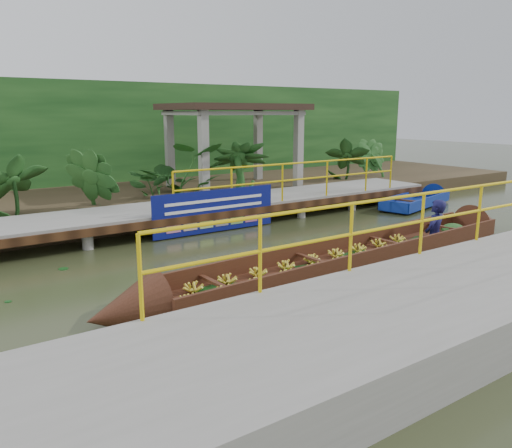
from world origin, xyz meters
TOP-DOWN VIEW (x-y plane):
  - ground at (0.00, 0.00)m, footprint 80.00×80.00m
  - land_strip at (0.00, 7.50)m, footprint 30.00×8.00m
  - far_dock at (0.02, 3.43)m, footprint 16.00×2.06m
  - near_dock at (1.00, -4.20)m, footprint 18.00×2.40m
  - pavilion at (3.00, 6.30)m, footprint 4.40×3.00m
  - foliage_backdrop at (0.00, 10.00)m, footprint 30.00×0.80m
  - vendor_boat at (1.41, -1.25)m, footprint 10.83×1.67m
  - moored_blue_boat at (7.84, 2.13)m, footprint 3.72×1.79m
  - blue_banner at (0.09, 2.48)m, footprint 3.35×0.04m
  - tropical_plants at (2.25, 5.30)m, footprint 14.03×1.03m

SIDE VIEW (x-z plane):
  - ground at x=0.00m, z-range 0.00..0.00m
  - moored_blue_boat at x=7.84m, z-range -0.28..0.58m
  - land_strip at x=0.00m, z-range 0.00..0.45m
  - vendor_boat at x=1.41m, z-range -0.88..1.35m
  - near_dock at x=1.00m, z-range -0.56..1.16m
  - far_dock at x=0.02m, z-range -0.35..1.30m
  - blue_banner at x=0.09m, z-range 0.03..1.08m
  - tropical_plants at x=2.25m, z-range 0.45..1.74m
  - foliage_backdrop at x=0.00m, z-range 0.00..4.00m
  - pavilion at x=3.00m, z-range 1.32..4.32m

